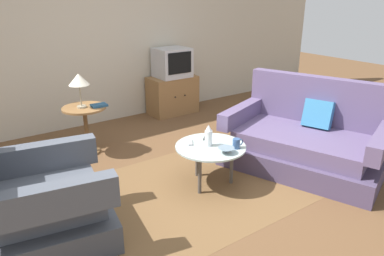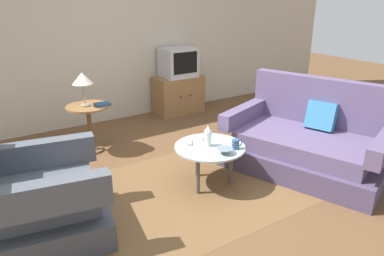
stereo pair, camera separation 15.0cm
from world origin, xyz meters
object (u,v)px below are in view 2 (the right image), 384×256
at_px(television, 178,62).
at_px(mug, 236,144).
at_px(tv_stand, 178,95).
at_px(vase, 208,136).
at_px(bowl, 225,151).
at_px(coffee_table, 210,150).
at_px(book, 102,104).
at_px(armchair, 37,202).
at_px(couch, 308,143).
at_px(table_lamp, 82,79).
at_px(tv_remote_silver, 190,142).
at_px(side_table, 89,118).
at_px(tv_remote_dark, 207,137).

xyz_separation_m(television, mug, (-0.78, -2.40, -0.35)).
xyz_separation_m(tv_stand, television, (0.00, -0.01, 0.53)).
distance_m(television, vase, 2.41).
distance_m(mug, bowl, 0.16).
xyz_separation_m(coffee_table, bowl, (0.01, -0.22, 0.07)).
bearing_deg(vase, book, 112.61).
bearing_deg(armchair, couch, 92.56).
xyz_separation_m(armchair, table_lamp, (0.86, 1.40, 0.61)).
distance_m(armchair, tv_remote_silver, 1.51).
height_order(television, book, television).
height_order(side_table, tv_stand, tv_stand).
bearing_deg(vase, tv_remote_silver, 126.42).
bearing_deg(television, bowl, -111.13).
distance_m(couch, table_lamp, 2.66).
relative_size(tv_stand, tv_remote_silver, 5.05).
bearing_deg(bowl, table_lamp, 115.04).
xyz_separation_m(television, book, (-1.54, -0.81, -0.22)).
bearing_deg(tv_stand, coffee_table, -113.30).
xyz_separation_m(side_table, mug, (0.92, -1.67, 0.05)).
height_order(coffee_table, mug, mug).
distance_m(armchair, bowl, 1.68).
height_order(armchair, table_lamp, table_lamp).
distance_m(television, tv_remote_silver, 2.34).
bearing_deg(bowl, television, 68.87).
relative_size(table_lamp, book, 2.15).
bearing_deg(table_lamp, tv_stand, 23.22).
relative_size(tv_stand, television, 1.47).
height_order(couch, side_table, couch).
bearing_deg(tv_remote_silver, television, 2.67).
bearing_deg(side_table, couch, -43.16).
xyz_separation_m(coffee_table, television, (0.95, 2.20, 0.44)).
relative_size(coffee_table, tv_stand, 0.93).
bearing_deg(tv_stand, book, -152.20).
bearing_deg(tv_remote_dark, bowl, -146.31).
height_order(armchair, side_table, armchair).
bearing_deg(television, armchair, -140.43).
relative_size(tv_stand, bowl, 4.76).
xyz_separation_m(bowl, tv_remote_dark, (0.09, 0.42, -0.02)).
xyz_separation_m(tv_stand, bowl, (-0.94, -2.43, 0.15)).
xyz_separation_m(couch, coffee_table, (-1.13, 0.28, 0.08)).
bearing_deg(couch, vase, 55.66).
bearing_deg(tv_remote_silver, table_lamp, 57.12).
height_order(armchair, couch, couch).
bearing_deg(tv_stand, mug, -107.96).
bearing_deg(tv_remote_dark, vase, -167.19).
distance_m(vase, tv_remote_dark, 0.24).
distance_m(side_table, tv_remote_dark, 1.54).
relative_size(armchair, bowl, 6.82).
relative_size(vase, tv_remote_silver, 1.46).
height_order(tv_stand, television, television).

